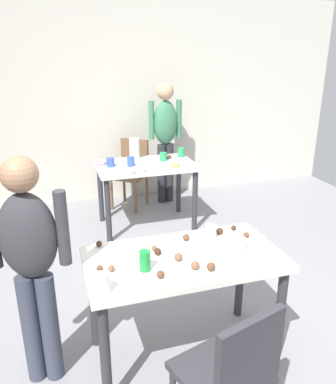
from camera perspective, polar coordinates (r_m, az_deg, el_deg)
The scene contains 37 objects.
ground_plane at distance 2.89m, azimuth 5.11°, elevation -22.31°, with size 6.40×6.40×0.00m, color gray.
wall_back at distance 5.26m, azimuth -7.92°, elevation 12.94°, with size 6.40×0.10×2.60m, color beige.
dining_table_near at distance 2.48m, azimuth 2.34°, elevation -11.63°, with size 1.22×0.65×0.75m.
dining_table_far at distance 4.37m, azimuth -3.25°, elevation 2.70°, with size 1.09×0.69×0.75m.
chair_near_table at distance 2.06m, azimuth 9.31°, elevation -24.74°, with size 0.50×0.50×0.87m.
chair_far_table at distance 5.05m, azimuth -5.38°, elevation 3.40°, with size 0.56×0.56×0.87m.
person_girl_near at distance 2.33m, azimuth -19.53°, elevation -8.97°, with size 0.46×0.26×1.44m.
person_adult_far at distance 5.04m, azimuth -0.39°, elevation 8.73°, with size 0.45×0.23×1.57m.
mixing_bowl at distance 2.51m, azimuth 9.49°, elevation -7.62°, with size 0.17×0.17×0.07m, color white.
soda_can at distance 2.26m, azimuth -3.41°, elevation -10.06°, with size 0.07×0.07×0.12m, color #198438.
fork_near at distance 2.50m, azimuth 5.16°, elevation -8.41°, with size 0.17×0.02×0.01m, color silver.
cup_near_0 at distance 2.63m, azimuth 6.28°, elevation -5.85°, with size 0.08×0.08×0.09m, color white.
cup_near_1 at distance 2.09m, azimuth -9.70°, elevation -13.16°, with size 0.08×0.08×0.11m, color white.
cake_ball_0 at distance 2.20m, azimuth -1.11°, elevation -12.02°, with size 0.05×0.05×0.05m, color brown.
cake_ball_1 at distance 2.42m, azimuth -1.52°, elevation -8.76°, with size 0.05×0.05×0.05m, color #3D2319.
cake_ball_2 at distance 2.78m, azimuth 9.62°, elevation -5.21°, with size 0.04×0.04×0.04m, color #3D2319.
cake_ball_3 at distance 2.28m, azimuth 6.35°, elevation -10.86°, with size 0.05×0.05×0.05m, color brown.
cake_ball_4 at distance 2.30m, azimuth -10.02°, elevation -11.00°, with size 0.04×0.04×0.04m, color brown.
cake_ball_5 at distance 2.28m, azimuth -8.33°, elevation -11.06°, with size 0.04×0.04×0.04m, color brown.
cake_ball_6 at distance 2.70m, azimuth 7.62°, elevation -5.71°, with size 0.05×0.05×0.05m, color #3D2319.
cake_ball_7 at distance 2.68m, azimuth 11.42°, elevation -6.22°, with size 0.04×0.04×0.04m, color brown.
cake_ball_8 at distance 2.36m, azimuth 1.53°, elevation -9.53°, with size 0.05×0.05×0.05m, color brown.
cake_ball_9 at distance 2.60m, azimuth 2.68°, elevation -6.69°, with size 0.05×0.05×0.05m, color brown.
cake_ball_10 at distance 2.28m, azimuth 4.02°, elevation -10.72°, with size 0.05×0.05×0.05m, color brown.
cake_ball_11 at distance 2.56m, azimuth -10.10°, elevation -7.51°, with size 0.04×0.04×0.04m, color #3D2319.
cake_ball_12 at distance 2.48m, azimuth -2.05°, elevation -8.22°, with size 0.04×0.04×0.04m, color brown.
pitcher_far at distance 4.53m, azimuth -4.95°, elevation 6.37°, with size 0.12×0.12×0.24m, color white.
cup_far_0 at distance 4.26m, azimuth -8.47°, elevation 4.35°, with size 0.09×0.09×0.10m, color #3351B2.
cup_far_1 at distance 4.45m, azimuth -0.72°, elevation 5.21°, with size 0.08×0.08×0.10m, color green.
cup_far_2 at distance 4.26m, azimuth -5.50°, elevation 4.52°, with size 0.08×0.08×0.11m, color #3351B2.
cup_far_3 at distance 4.61m, azimuth 1.94°, elevation 5.83°, with size 0.08×0.08×0.11m, color green.
donut_far_0 at distance 4.03m, azimuth -5.42°, elevation 3.03°, with size 0.10×0.10×0.03m, color pink.
donut_far_1 at distance 4.08m, azimuth -3.83°, elevation 3.29°, with size 0.10×0.10×0.03m, color pink.
donut_far_2 at distance 4.23m, azimuth 1.05°, elevation 3.98°, with size 0.11×0.11×0.03m, color gold.
donut_far_3 at distance 4.38m, azimuth -9.94°, elevation 4.29°, with size 0.13×0.13×0.04m, color pink.
donut_far_4 at distance 4.37m, azimuth 1.52°, elevation 4.53°, with size 0.12×0.12×0.03m, color white.
donut_far_5 at distance 4.58m, azimuth -0.12°, elevation 5.23°, with size 0.11×0.11×0.03m, color brown.
Camera 1 is at (-0.85, -1.95, 1.94)m, focal length 36.27 mm.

